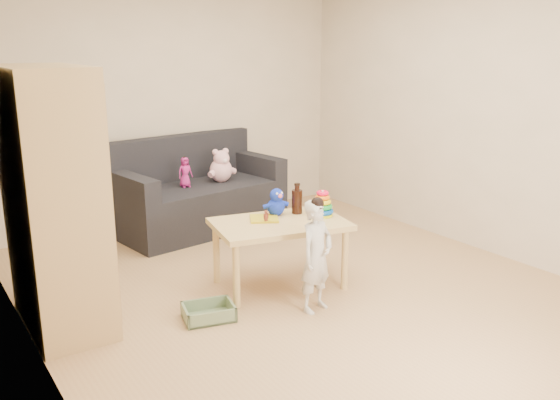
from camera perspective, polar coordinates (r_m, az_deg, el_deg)
room at (r=4.60m, az=1.22°, el=7.09°), size 4.50×4.50×4.50m
wardrobe at (r=4.27m, az=-20.98°, el=-0.09°), size 0.50×0.99×1.79m
sofa at (r=6.33m, az=-7.76°, el=-0.62°), size 1.84×1.10×0.49m
play_table at (r=4.80m, az=-0.03°, el=-5.21°), size 1.15×0.85×0.55m
storage_bin at (r=4.36m, az=-6.88°, el=-10.64°), size 0.41×0.34×0.11m
toddler at (r=4.34m, az=3.53°, el=-5.57°), size 0.35×0.28×0.82m
pink_bear at (r=6.33m, az=-5.71°, el=3.11°), size 0.33×0.32×0.30m
doll at (r=6.13m, az=-9.12°, el=2.63°), size 0.16×0.11×0.31m
ring_stacker at (r=4.86m, az=4.10°, el=-0.57°), size 0.19×0.19×0.21m
brown_bottle at (r=4.91m, az=1.65°, el=-0.07°), size 0.09×0.09×0.26m
blue_plush at (r=4.85m, az=-0.40°, el=-0.15°), size 0.24×0.23×0.23m
wooden_figure at (r=4.66m, az=-1.36°, el=-1.61°), size 0.05×0.04×0.10m
yellow_book at (r=4.76m, az=-1.53°, el=-1.80°), size 0.30×0.30×0.02m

